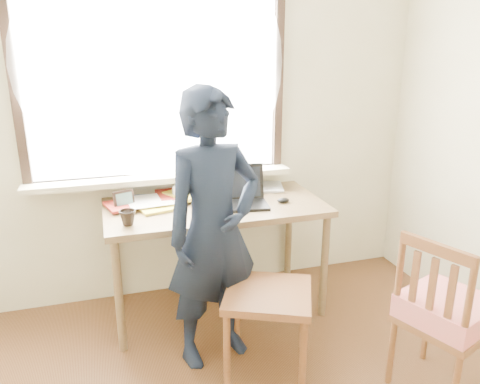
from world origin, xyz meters
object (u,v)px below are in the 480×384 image
object	(u,v)px
mug_white	(182,192)
work_chair	(268,303)
desk	(215,216)
side_chair	(445,312)
mug_dark	(128,218)
person	(214,231)
laptop	(239,195)

from	to	relation	value
mug_white	work_chair	xyz separation A→B (m)	(0.32, -0.88, -0.43)
desk	side_chair	world-z (taller)	side_chair
mug_dark	person	bearing A→B (deg)	-32.98
desk	work_chair	distance (m)	0.78
desk	mug_white	size ratio (longest dim) A/B	11.13
side_chair	mug_dark	bearing A→B (deg)	148.13
side_chair	person	bearing A→B (deg)	148.61
desk	side_chair	bearing A→B (deg)	-50.86
desk	side_chair	xyz separation A→B (m)	(0.95, -1.17, -0.22)
mug_dark	side_chair	distance (m)	1.85
mug_white	work_chair	size ratio (longest dim) A/B	0.21
laptop	mug_dark	bearing A→B (deg)	-166.41
desk	work_chair	xyz separation A→B (m)	(0.13, -0.71, -0.29)
laptop	side_chair	distance (m)	1.44
mug_dark	work_chair	world-z (taller)	mug_dark
laptop	mug_white	bearing A→B (deg)	150.35
desk	mug_white	world-z (taller)	mug_white
laptop	mug_dark	distance (m)	0.77
person	side_chair	bearing A→B (deg)	-47.29
person	laptop	bearing A→B (deg)	42.60
mug_dark	person	xyz separation A→B (m)	(0.46, -0.30, -0.02)
desk	side_chair	size ratio (longest dim) A/B	1.60
desk	mug_dark	world-z (taller)	mug_dark
person	mug_white	bearing A→B (deg)	79.26
mug_white	side_chair	size ratio (longest dim) A/B	0.14
mug_dark	side_chair	size ratio (longest dim) A/B	0.11
laptop	work_chair	world-z (taller)	laptop
mug_dark	side_chair	world-z (taller)	side_chair
person	work_chair	bearing A→B (deg)	-53.79
desk	person	size ratio (longest dim) A/B	0.90
laptop	mug_dark	world-z (taller)	laptop
mug_white	side_chair	bearing A→B (deg)	-49.48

